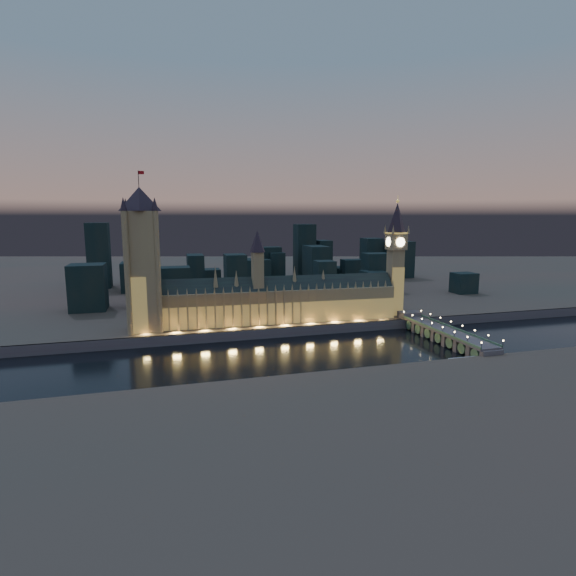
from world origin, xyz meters
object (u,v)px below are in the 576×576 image
object	(u,v)px
palace_of_westminster	(280,301)
westminster_bridge	(441,334)
victoria_tower	(142,253)
river_boat	(464,363)
elizabeth_tower	(396,249)

from	to	relation	value
palace_of_westminster	westminster_bridge	world-z (taller)	palace_of_westminster
palace_of_westminster	victoria_tower	size ratio (longest dim) A/B	1.64
victoria_tower	westminster_bridge	size ratio (longest dim) A/B	1.09
river_boat	palace_of_westminster	bearing A→B (deg)	128.40
palace_of_westminster	elizabeth_tower	world-z (taller)	elizabeth_tower
river_boat	elizabeth_tower	bearing A→B (deg)	83.67
westminster_bridge	river_boat	distance (m)	58.16
palace_of_westminster	victoria_tower	bearing A→B (deg)	179.90
westminster_bridge	river_boat	world-z (taller)	westminster_bridge
elizabeth_tower	palace_of_westminster	bearing A→B (deg)	-179.90
palace_of_westminster	river_boat	world-z (taller)	palace_of_westminster
palace_of_westminster	victoria_tower	xyz separation A→B (m)	(-109.80, 0.19, 42.88)
westminster_bridge	elizabeth_tower	bearing A→B (deg)	95.56
westminster_bridge	river_boat	bearing A→B (deg)	-109.83
palace_of_westminster	river_boat	size ratio (longest dim) A/B	5.22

